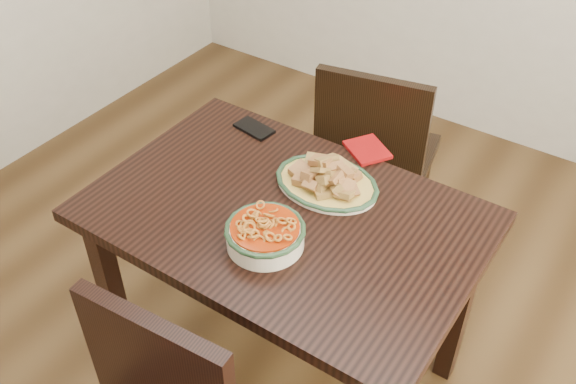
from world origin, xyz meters
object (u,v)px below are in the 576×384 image
Objects in this scene: dining_table at (284,238)px; smartphone at (254,128)px; chair_far at (374,152)px; fish_plate at (327,175)px; noodle_bowl at (265,233)px.

smartphone reaches higher than dining_table.
chair_far reaches higher than fish_plate.
smartphone is at bearing 129.56° from noodle_bowl.
smartphone is at bearing 137.98° from dining_table.
noodle_bowl is (0.03, -0.14, 0.15)m from dining_table.
chair_far is 0.91m from noodle_bowl.
chair_far is at bearing 67.68° from smartphone.
smartphone is (-0.32, 0.29, 0.11)m from dining_table.
fish_plate is 2.38× the size of smartphone.
dining_table is 0.74m from chair_far.
dining_table is at bearing 83.44° from chair_far.
chair_far reaches higher than dining_table.
noodle_bowl reaches higher than smartphone.
fish_plate is at bearing 89.22° from chair_far.
chair_far is at bearing 96.43° from noodle_bowl.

